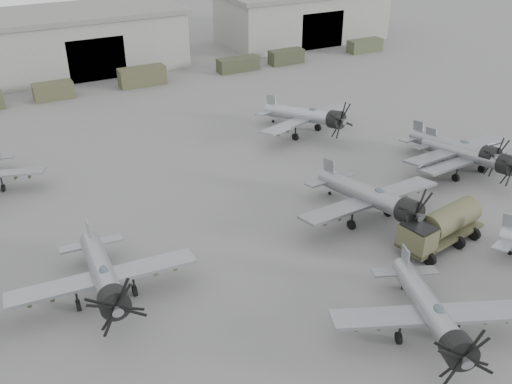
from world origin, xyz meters
TOP-DOWN VIEW (x-y plane):
  - ground at (0.00, 0.00)m, footprint 220.00×220.00m
  - hangar_center at (0.00, 61.96)m, footprint 29.00×14.80m
  - hangar_right at (38.00, 61.96)m, footprint 29.00×14.80m
  - support_truck_3 at (-7.23, 50.00)m, footprint 5.07×2.20m
  - support_truck_4 at (4.83, 50.00)m, footprint 6.48×2.20m
  - support_truck_5 at (19.71, 50.00)m, footprint 6.36×2.20m
  - support_truck_6 at (28.04, 50.00)m, footprint 5.47×2.20m
  - support_truck_7 at (43.17, 50.00)m, footprint 5.92×2.20m
  - aircraft_near_1 at (5.21, -7.12)m, footprint 12.24×11.08m
  - aircraft_mid_1 at (-11.67, 5.88)m, footprint 12.73×11.46m
  - aircraft_mid_2 at (10.75, 5.93)m, footprint 13.37×12.03m
  - aircraft_mid_3 at (24.63, 10.33)m, footprint 12.25×11.02m
  - aircraft_far_1 at (15.91, 24.24)m, footprint 12.86×11.57m
  - aircraft_extra_512 at (24.50, 8.26)m, footprint 12.25×11.02m
  - fuel_tanker at (13.49, 0.87)m, footprint 8.27×4.62m

SIDE VIEW (x-z plane):
  - ground at x=0.00m, z-range 0.00..0.00m
  - support_truck_5 at x=19.71m, z-range 0.00..2.02m
  - support_truck_7 at x=43.17m, z-range 0.00..2.03m
  - support_truck_6 at x=28.04m, z-range 0.00..2.15m
  - support_truck_3 at x=-7.23m, z-range 0.00..2.18m
  - support_truck_4 at x=4.83m, z-range 0.00..2.59m
  - fuel_tanker at x=13.49m, z-range 0.23..3.29m
  - aircraft_mid_3 at x=24.63m, z-range -0.22..4.67m
  - aircraft_extra_512 at x=24.50m, z-range -0.22..4.67m
  - aircraft_near_1 at x=5.21m, z-range -0.23..4.76m
  - aircraft_mid_1 at x=-11.67m, z-range -0.23..4.85m
  - aircraft_far_1 at x=15.91m, z-range -0.23..4.91m
  - aircraft_mid_2 at x=10.75m, z-range -0.24..5.10m
  - hangar_center at x=0.00m, z-range 0.02..8.72m
  - hangar_right at x=38.00m, z-range 0.02..8.72m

